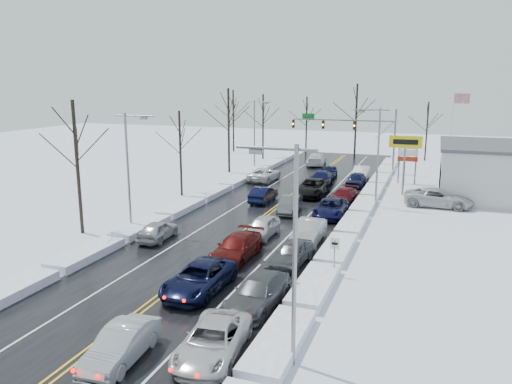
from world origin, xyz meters
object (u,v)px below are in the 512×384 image
at_px(flagpole, 453,126).
at_px(traffic_signal_mast, 354,129).
at_px(oncoming_car_0, 263,202).
at_px(tires_plus_sign, 405,146).

bearing_deg(flagpole, traffic_signal_mast, -170.27).
relative_size(traffic_signal_mast, oncoming_car_0, 2.94).
bearing_deg(traffic_signal_mast, oncoming_car_0, -104.89).
distance_m(traffic_signal_mast, oncoming_car_0, 21.21).
bearing_deg(traffic_signal_mast, tires_plus_sign, -59.54).
bearing_deg(oncoming_car_0, tires_plus_sign, -147.67).
distance_m(flagpole, oncoming_car_0, 28.28).
bearing_deg(traffic_signal_mast, flagpole, 9.73).
relative_size(flagpole, oncoming_car_0, 2.21).
height_order(traffic_signal_mast, tires_plus_sign, traffic_signal_mast).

